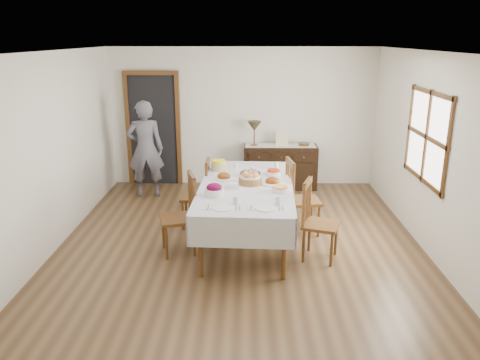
{
  "coord_description": "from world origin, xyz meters",
  "views": [
    {
      "loc": [
        0.1,
        -5.83,
        2.78
      ],
      "look_at": [
        0.0,
        0.1,
        0.95
      ],
      "focal_mm": 35.0,
      "sensor_mm": 36.0,
      "label": 1
    }
  ],
  "objects_px": {
    "chair_left_near": "(182,214)",
    "table_lamp": "(254,127)",
    "chair_right_far": "(300,197)",
    "sideboard": "(280,167)",
    "chair_right_near": "(317,220)",
    "person": "(145,146)",
    "chair_left_far": "(199,193)",
    "dining_table": "(246,191)"
  },
  "relations": [
    {
      "from": "table_lamp",
      "to": "chair_right_far",
      "type": "bearing_deg",
      "value": -73.54
    },
    {
      "from": "sideboard",
      "to": "chair_right_far",
      "type": "bearing_deg",
      "value": -86.41
    },
    {
      "from": "dining_table",
      "to": "table_lamp",
      "type": "relative_size",
      "value": 5.46
    },
    {
      "from": "dining_table",
      "to": "table_lamp",
      "type": "xyz_separation_m",
      "value": [
        0.14,
        2.46,
        0.43
      ]
    },
    {
      "from": "chair_right_near",
      "to": "person",
      "type": "bearing_deg",
      "value": 66.66
    },
    {
      "from": "chair_left_near",
      "to": "chair_right_far",
      "type": "xyz_separation_m",
      "value": [
        1.62,
        0.66,
        0.02
      ]
    },
    {
      "from": "chair_right_near",
      "to": "person",
      "type": "height_order",
      "value": "person"
    },
    {
      "from": "chair_left_near",
      "to": "table_lamp",
      "type": "xyz_separation_m",
      "value": [
        0.99,
        2.79,
        0.64
      ]
    },
    {
      "from": "dining_table",
      "to": "chair_left_near",
      "type": "height_order",
      "value": "chair_left_near"
    },
    {
      "from": "person",
      "to": "table_lamp",
      "type": "relative_size",
      "value": 4.01
    },
    {
      "from": "chair_left_far",
      "to": "chair_right_near",
      "type": "xyz_separation_m",
      "value": [
        1.62,
        -1.08,
        0.01
      ]
    },
    {
      "from": "dining_table",
      "to": "chair_left_near",
      "type": "distance_m",
      "value": 0.94
    },
    {
      "from": "sideboard",
      "to": "table_lamp",
      "type": "relative_size",
      "value": 2.98
    },
    {
      "from": "dining_table",
      "to": "chair_right_near",
      "type": "relative_size",
      "value": 2.39
    },
    {
      "from": "chair_right_near",
      "to": "table_lamp",
      "type": "bearing_deg",
      "value": 33.52
    },
    {
      "from": "chair_left_far",
      "to": "chair_right_far",
      "type": "bearing_deg",
      "value": 80.06
    },
    {
      "from": "table_lamp",
      "to": "chair_left_near",
      "type": "bearing_deg",
      "value": -109.43
    },
    {
      "from": "dining_table",
      "to": "table_lamp",
      "type": "bearing_deg",
      "value": 89.38
    },
    {
      "from": "dining_table",
      "to": "person",
      "type": "bearing_deg",
      "value": 135.04
    },
    {
      "from": "chair_left_near",
      "to": "chair_right_far",
      "type": "distance_m",
      "value": 1.75
    },
    {
      "from": "chair_right_near",
      "to": "chair_right_far",
      "type": "distance_m",
      "value": 0.83
    },
    {
      "from": "sideboard",
      "to": "table_lamp",
      "type": "distance_m",
      "value": 0.91
    },
    {
      "from": "chair_left_far",
      "to": "person",
      "type": "height_order",
      "value": "person"
    },
    {
      "from": "sideboard",
      "to": "chair_right_near",
      "type": "bearing_deg",
      "value": -84.76
    },
    {
      "from": "dining_table",
      "to": "chair_left_far",
      "type": "bearing_deg",
      "value": 143.55
    },
    {
      "from": "table_lamp",
      "to": "sideboard",
      "type": "bearing_deg",
      "value": 2.91
    },
    {
      "from": "chair_left_near",
      "to": "chair_right_near",
      "type": "bearing_deg",
      "value": 68.49
    },
    {
      "from": "dining_table",
      "to": "chair_left_far",
      "type": "xyz_separation_m",
      "value": [
        -0.72,
        0.58,
        -0.23
      ]
    },
    {
      "from": "chair_left_near",
      "to": "sideboard",
      "type": "xyz_separation_m",
      "value": [
        1.48,
        2.82,
        -0.13
      ]
    },
    {
      "from": "chair_right_far",
      "to": "person",
      "type": "relative_size",
      "value": 0.6
    },
    {
      "from": "sideboard",
      "to": "person",
      "type": "distance_m",
      "value": 2.53
    },
    {
      "from": "chair_left_near",
      "to": "person",
      "type": "xyz_separation_m",
      "value": [
        -0.94,
        2.29,
        0.38
      ]
    },
    {
      "from": "chair_left_far",
      "to": "table_lamp",
      "type": "relative_size",
      "value": 2.23
    },
    {
      "from": "person",
      "to": "table_lamp",
      "type": "xyz_separation_m",
      "value": [
        1.93,
        0.5,
        0.25
      ]
    },
    {
      "from": "chair_right_far",
      "to": "table_lamp",
      "type": "height_order",
      "value": "table_lamp"
    },
    {
      "from": "dining_table",
      "to": "chair_left_near",
      "type": "bearing_deg",
      "value": -155.78
    },
    {
      "from": "chair_left_near",
      "to": "table_lamp",
      "type": "height_order",
      "value": "table_lamp"
    },
    {
      "from": "person",
      "to": "dining_table",
      "type": "bearing_deg",
      "value": 123.42
    },
    {
      "from": "chair_right_near",
      "to": "table_lamp",
      "type": "height_order",
      "value": "table_lamp"
    },
    {
      "from": "chair_right_far",
      "to": "sideboard",
      "type": "height_order",
      "value": "chair_right_far"
    },
    {
      "from": "chair_left_near",
      "to": "chair_left_far",
      "type": "height_order",
      "value": "chair_left_near"
    },
    {
      "from": "table_lamp",
      "to": "chair_left_far",
      "type": "bearing_deg",
      "value": -114.55
    }
  ]
}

